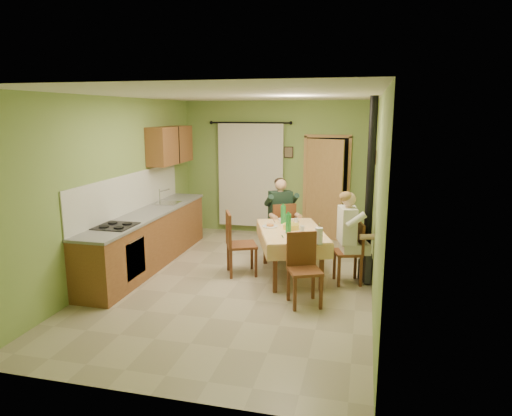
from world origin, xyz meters
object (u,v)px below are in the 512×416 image
(chair_near, at_px, (304,284))
(chair_right, at_px, (348,265))
(man_far, at_px, (281,208))
(man_right, at_px, (349,227))
(dining_table, at_px, (291,253))
(stove_flue, at_px, (368,215))
(chair_left, at_px, (241,256))
(chair_far, at_px, (281,240))

(chair_near, distance_m, chair_right, 1.11)
(man_far, bearing_deg, chair_right, -71.55)
(man_far, bearing_deg, man_right, -71.92)
(dining_table, height_order, man_far, man_far)
(chair_right, relative_size, stove_flue, 0.34)
(dining_table, xyz_separation_m, man_right, (0.89, -0.09, 0.50))
(man_right, relative_size, stove_flue, 0.50)
(chair_right, bearing_deg, stove_flue, -61.11)
(chair_near, bearing_deg, chair_left, -63.04)
(chair_left, bearing_deg, man_right, 66.40)
(dining_table, xyz_separation_m, chair_left, (-0.80, -0.09, -0.09))
(chair_left, bearing_deg, chair_far, 134.20)
(chair_far, distance_m, stove_flue, 1.88)
(chair_far, distance_m, chair_left, 1.20)
(dining_table, bearing_deg, man_right, -24.36)
(man_right, bearing_deg, chair_far, 32.40)
(dining_table, xyz_separation_m, chair_right, (0.90, -0.08, -0.09))
(chair_far, distance_m, chair_near, 2.18)
(chair_right, bearing_deg, chair_left, 74.35)
(dining_table, relative_size, man_far, 1.29)
(dining_table, relative_size, chair_right, 1.90)
(chair_right, xyz_separation_m, man_right, (-0.01, -0.00, 0.59))
(stove_flue, bearing_deg, dining_table, -171.42)
(chair_near, xyz_separation_m, man_right, (0.53, 0.96, 0.59))
(man_far, height_order, man_right, same)
(man_right, bearing_deg, man_far, 32.25)
(dining_table, relative_size, chair_far, 1.82)
(dining_table, bearing_deg, stove_flue, -10.17)
(dining_table, height_order, chair_near, chair_near)
(man_far, relative_size, stove_flue, 0.50)
(chair_left, bearing_deg, stove_flue, 73.98)
(dining_table, distance_m, chair_near, 1.11)
(chair_right, bearing_deg, chair_near, 134.53)
(man_far, xyz_separation_m, stove_flue, (1.52, -0.86, 0.15))
(chair_right, distance_m, man_far, 1.78)
(dining_table, distance_m, man_right, 1.02)
(chair_near, relative_size, stove_flue, 0.35)
(dining_table, relative_size, chair_left, 1.76)
(stove_flue, bearing_deg, chair_left, -172.30)
(chair_left, height_order, stove_flue, stove_flue)
(chair_far, relative_size, stove_flue, 0.35)
(chair_right, distance_m, stove_flue, 0.82)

